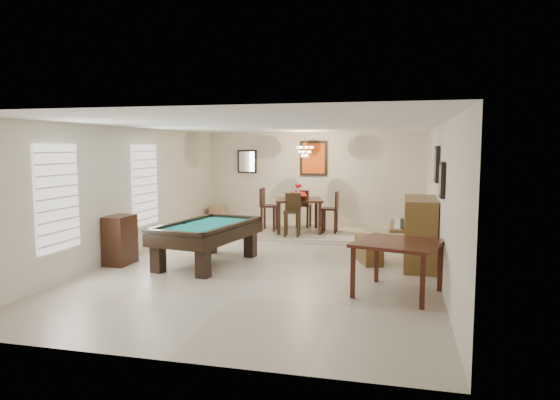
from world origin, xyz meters
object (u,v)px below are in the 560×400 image
at_px(dining_table, 298,213).
at_px(dining_chair_west, 269,209).
at_px(dining_chair_south, 292,215).
at_px(corner_bench, 217,214).
at_px(square_table, 398,268).
at_px(upright_piano, 411,232).
at_px(apothecary_chest, 120,240).
at_px(pool_table, 207,245).
at_px(dining_chair_east, 330,212).
at_px(piano_bench, 369,250).
at_px(flower_vase, 298,189).
at_px(chandelier, 305,147).
at_px(dining_chair_north, 304,208).

relative_size(dining_table, dining_chair_west, 1.06).
relative_size(dining_chair_south, corner_bench, 2.06).
distance_m(square_table, upright_piano, 1.97).
height_order(upright_piano, apothecary_chest, upright_piano).
xyz_separation_m(pool_table, dining_chair_east, (1.85, 3.35, 0.25)).
relative_size(piano_bench, dining_table, 0.78).
xyz_separation_m(dining_chair_west, corner_bench, (-1.81, 1.11, -0.31)).
distance_m(flower_vase, dining_chair_east, 0.97).
relative_size(flower_vase, chandelier, 0.45).
xyz_separation_m(square_table, apothecary_chest, (-5.10, 0.76, 0.06)).
bearing_deg(flower_vase, square_table, -61.52).
distance_m(pool_table, dining_chair_west, 3.35).
height_order(pool_table, dining_chair_east, dining_chair_east).
bearing_deg(dining_chair_south, dining_chair_east, 38.49).
bearing_deg(chandelier, piano_bench, -56.67).
height_order(pool_table, flower_vase, flower_vase).
xyz_separation_m(dining_chair_north, dining_chair_west, (-0.73, -0.76, 0.04)).
xyz_separation_m(dining_table, dining_chair_south, (0.01, -0.75, 0.04)).
relative_size(apothecary_chest, flower_vase, 3.44).
bearing_deg(dining_chair_north, corner_bench, -3.62).
bearing_deg(piano_bench, flower_vase, 127.29).
distance_m(dining_chair_west, chandelier, 1.78).
distance_m(square_table, dining_table, 5.12).
distance_m(upright_piano, dining_chair_west, 4.25).
xyz_separation_m(piano_bench, dining_chair_east, (-1.10, 2.49, 0.38)).
bearing_deg(apothecary_chest, dining_chair_south, 48.27).
distance_m(piano_bench, dining_chair_west, 3.62).
distance_m(upright_piano, piano_bench, 0.87).
height_order(upright_piano, dining_chair_west, upright_piano).
relative_size(flower_vase, corner_bench, 0.55).
height_order(flower_vase, dining_chair_east, flower_vase).
bearing_deg(dining_chair_west, apothecary_chest, 151.16).
bearing_deg(chandelier, flower_vase, -117.49).
height_order(pool_table, dining_chair_west, dining_chair_west).
height_order(dining_chair_west, chandelier, chandelier).
relative_size(piano_bench, apothecary_chest, 0.95).
xyz_separation_m(square_table, dining_chair_west, (-3.18, 4.48, 0.25)).
xyz_separation_m(dining_chair_north, corner_bench, (-2.55, 0.35, -0.27)).
height_order(pool_table, apothecary_chest, apothecary_chest).
bearing_deg(pool_table, square_table, -8.54).
bearing_deg(dining_table, corner_bench, 156.93).
bearing_deg(dining_chair_south, upright_piano, -39.79).
distance_m(apothecary_chest, dining_chair_south, 4.01).
bearing_deg(chandelier, dining_chair_south, -96.35).
xyz_separation_m(apothecary_chest, flower_vase, (2.66, 3.74, 0.72)).
xyz_separation_m(dining_chair_north, dining_chair_east, (0.80, -0.73, 0.02)).
bearing_deg(dining_chair_east, chandelier, -107.36).
height_order(flower_vase, chandelier, chandelier).
height_order(piano_bench, apothecary_chest, apothecary_chest).
height_order(pool_table, corner_bench, pool_table).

